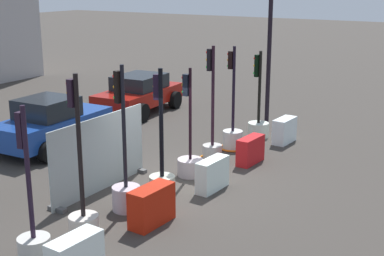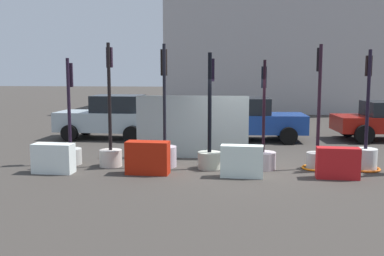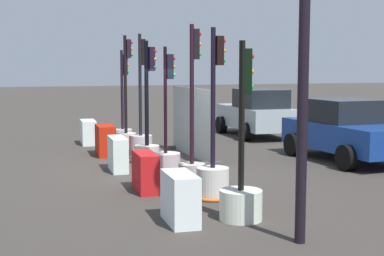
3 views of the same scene
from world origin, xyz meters
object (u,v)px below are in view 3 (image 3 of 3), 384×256
construction_barrier_4 (180,198)px  car_silver_hatchback (257,113)px  traffic_light_7 (241,191)px  traffic_light_5 (192,159)px  traffic_light_2 (141,135)px  construction_barrier_1 (105,140)px  traffic_light_3 (147,140)px  traffic_light_0 (123,126)px  traffic_light_1 (126,128)px  traffic_light_4 (166,154)px  traffic_light_6 (213,173)px  construction_barrier_2 (118,154)px  car_blue_estate (347,131)px  construction_barrier_0 (88,132)px  construction_barrier_3 (145,172)px

construction_barrier_4 → car_silver_hatchback: (-10.11, 6.17, 0.44)m
traffic_light_7 → construction_barrier_4: (-0.14, -1.03, -0.08)m
traffic_light_5 → car_silver_hatchback: 8.84m
traffic_light_2 → construction_barrier_4: size_ratio=3.35×
traffic_light_2 → construction_barrier_1: bearing=-107.7°
traffic_light_2 → traffic_light_3: 1.30m
traffic_light_0 → traffic_light_3: size_ratio=0.96×
traffic_light_1 → traffic_light_4: (4.34, 0.03, -0.16)m
traffic_light_6 → construction_barrier_2: bearing=-160.8°
traffic_light_1 → construction_barrier_2: 3.88m
traffic_light_0 → car_silver_hatchback: (-0.19, 5.02, 0.29)m
construction_barrier_2 → car_silver_hatchback: (-5.17, 6.20, 0.44)m
car_blue_estate → construction_barrier_4: bearing=-54.2°
traffic_light_7 → construction_barrier_2: size_ratio=2.70×
traffic_light_0 → construction_barrier_2: size_ratio=2.80×
traffic_light_6 → car_blue_estate: 5.85m
traffic_light_7 → car_silver_hatchback: (-10.25, 5.14, 0.36)m
traffic_light_3 → car_silver_hatchback: (-4.28, 5.22, 0.24)m
traffic_light_5 → traffic_light_1: bearing=-178.2°
traffic_light_6 → construction_barrier_4: size_ratio=3.18×
construction_barrier_0 → car_blue_estate: car_blue_estate is taller
construction_barrier_1 → car_silver_hatchback: car_silver_hatchback is taller
construction_barrier_1 → car_blue_estate: 6.79m
construction_barrier_1 → construction_barrier_4: size_ratio=1.12×
traffic_light_5 → construction_barrier_0: size_ratio=3.11×
traffic_light_6 → traffic_light_7: 1.67m
construction_barrier_1 → construction_barrier_2: size_ratio=1.05×
construction_barrier_2 → traffic_light_5: bearing=29.7°
traffic_light_7 → construction_barrier_1: size_ratio=2.57×
construction_barrier_2 → construction_barrier_3: size_ratio=1.02×
traffic_light_3 → car_silver_hatchback: size_ratio=0.79×
traffic_light_1 → traffic_light_7: traffic_light_1 is taller
traffic_light_3 → construction_barrier_4: bearing=-9.2°
traffic_light_3 → construction_barrier_3: bearing=-15.1°
construction_barrier_4 → car_blue_estate: size_ratio=0.25×
traffic_light_0 → car_silver_hatchback: bearing=92.1°
construction_barrier_1 → construction_barrier_3: size_ratio=1.07×
traffic_light_2 → car_blue_estate: size_ratio=0.85×
traffic_light_3 → construction_barrier_1: size_ratio=2.78×
traffic_light_0 → car_blue_estate: bearing=42.8°
traffic_light_0 → traffic_light_3: traffic_light_3 is taller
construction_barrier_1 → traffic_light_2: bearing=72.3°
construction_barrier_0 → car_blue_estate: size_ratio=0.27×
traffic_light_4 → construction_barrier_2: (-0.60, -1.06, -0.05)m
construction_barrier_0 → construction_barrier_2: 5.04m
traffic_light_4 → construction_barrier_3: size_ratio=2.78×
traffic_light_0 → traffic_light_7: bearing=-0.7°
traffic_light_7 → construction_barrier_2: (-5.08, -1.06, -0.08)m
traffic_light_4 → construction_barrier_1: size_ratio=2.60×
traffic_light_2 → construction_barrier_3: (4.61, -1.03, -0.18)m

